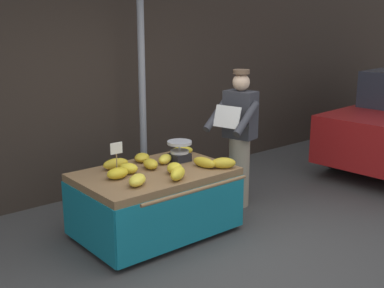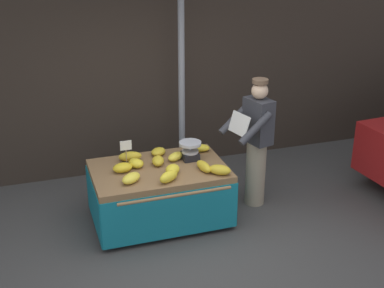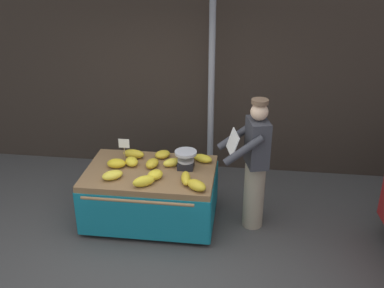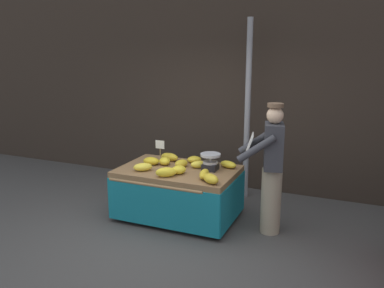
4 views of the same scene
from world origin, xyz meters
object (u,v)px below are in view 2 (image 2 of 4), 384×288
banana_cart (159,183)px  banana_bunch_2 (169,176)px  banana_bunch_0 (200,148)px  banana_bunch_3 (131,178)px  banana_bunch_5 (136,163)px  price_sign (126,148)px  banana_bunch_4 (130,156)px  banana_bunch_10 (123,168)px  weighing_scale (190,151)px  banana_bunch_1 (204,166)px  banana_bunch_6 (176,157)px  banana_bunch_11 (158,161)px  banana_bunch_9 (158,152)px  banana_bunch_8 (173,169)px  banana_bunch_7 (220,170)px  vendor_person (256,143)px  street_pole (182,83)px

banana_cart → banana_bunch_2: 0.47m
banana_bunch_0 → banana_bunch_3: banana_bunch_3 is taller
banana_cart → banana_bunch_5: banana_bunch_5 is taller
price_sign → banana_bunch_4: size_ratio=1.18×
banana_bunch_10 → banana_bunch_4: bearing=62.1°
weighing_scale → banana_bunch_1: (0.05, -0.37, -0.06)m
banana_bunch_10 → banana_bunch_2: bearing=-42.7°
price_sign → banana_bunch_6: bearing=-0.8°
banana_cart → banana_bunch_3: (-0.40, -0.28, 0.25)m
banana_bunch_3 → banana_bunch_10: banana_bunch_10 is taller
banana_bunch_6 → banana_bunch_11: size_ratio=1.06×
price_sign → banana_bunch_10: 0.25m
banana_bunch_9 → banana_bunch_11: size_ratio=0.96×
banana_bunch_3 → banana_cart: bearing=34.7°
banana_bunch_1 → banana_bunch_8: banana_bunch_8 is taller
banana_bunch_0 → banana_bunch_7: size_ratio=0.98×
banana_bunch_4 → banana_bunch_6: size_ratio=1.21×
banana_bunch_4 → banana_bunch_8: (0.40, -0.53, -0.00)m
banana_bunch_2 → weighing_scale: bearing=50.3°
banana_bunch_9 → vendor_person: bearing=-15.6°
banana_bunch_3 → banana_bunch_4: (0.12, 0.60, 0.00)m
banana_bunch_9 → banana_bunch_0: bearing=-5.0°
banana_bunch_6 → banana_bunch_9: (-0.16, 0.22, -0.00)m
weighing_scale → banana_bunch_8: weighing_scale is taller
banana_bunch_3 → vendor_person: vendor_person is taller
banana_bunch_0 → banana_bunch_1: banana_bunch_1 is taller
banana_bunch_10 → vendor_person: 1.74m
banana_bunch_4 → banana_bunch_7: 1.17m
banana_bunch_1 → banana_bunch_10: banana_bunch_1 is taller
banana_bunch_8 → vendor_person: (1.19, 0.24, 0.09)m
banana_bunch_6 → banana_bunch_7: size_ratio=0.89×
banana_cart → banana_bunch_0: size_ratio=6.29×
banana_bunch_1 → banana_cart: bearing=153.6°
banana_bunch_7 → banana_bunch_10: size_ratio=1.13×
street_pole → banana_bunch_10: 1.71m
banana_bunch_7 → vendor_person: bearing=33.0°
weighing_scale → banana_bunch_9: size_ratio=1.31×
weighing_scale → banana_bunch_4: size_ratio=0.97×
street_pole → banana_bunch_8: (-0.55, -1.39, -0.63)m
price_sign → banana_bunch_9: price_sign is taller
banana_bunch_1 → banana_bunch_11: (-0.48, 0.33, -0.00)m
banana_bunch_3 → banana_bunch_5: (0.14, 0.38, 0.00)m
banana_bunch_10 → price_sign: bearing=60.2°
banana_bunch_8 → banana_bunch_11: bearing=108.4°
banana_bunch_9 → banana_cart: bearing=-104.0°
price_sign → banana_bunch_7: bearing=-29.2°
price_sign → banana_bunch_6: price_sign is taller
banana_bunch_2 → price_sign: bearing=124.2°
weighing_scale → banana_bunch_10: (-0.88, -0.10, -0.06)m
banana_cart → banana_bunch_3: banana_bunch_3 is taller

